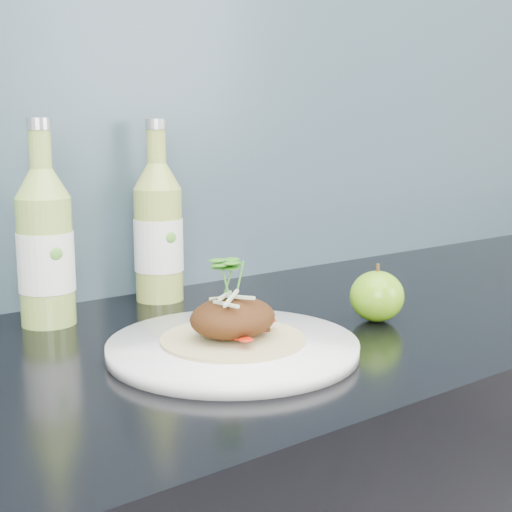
{
  "coord_description": "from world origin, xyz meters",
  "views": [
    {
      "loc": [
        -0.49,
        0.97,
        1.16
      ],
      "look_at": [
        0.06,
        1.69,
        1.0
      ],
      "focal_mm": 50.0,
      "sensor_mm": 36.0,
      "label": 1
    }
  ],
  "objects_px": {
    "cider_bottle_right": "(158,233)",
    "dinner_plate": "(233,347)",
    "green_apple": "(377,296)",
    "cider_bottle_left": "(45,248)"
  },
  "relations": [
    {
      "from": "dinner_plate",
      "to": "cider_bottle_left",
      "type": "relative_size",
      "value": 1.38
    },
    {
      "from": "green_apple",
      "to": "cider_bottle_left",
      "type": "xyz_separation_m",
      "value": [
        -0.36,
        0.26,
        0.07
      ]
    },
    {
      "from": "cider_bottle_left",
      "to": "cider_bottle_right",
      "type": "height_order",
      "value": "same"
    },
    {
      "from": "green_apple",
      "to": "cider_bottle_right",
      "type": "xyz_separation_m",
      "value": [
        -0.17,
        0.29,
        0.07
      ]
    },
    {
      "from": "cider_bottle_right",
      "to": "dinner_plate",
      "type": "bearing_deg",
      "value": -112.16
    },
    {
      "from": "green_apple",
      "to": "cider_bottle_right",
      "type": "distance_m",
      "value": 0.35
    },
    {
      "from": "dinner_plate",
      "to": "cider_bottle_right",
      "type": "xyz_separation_m",
      "value": [
        0.07,
        0.29,
        0.1
      ]
    },
    {
      "from": "cider_bottle_left",
      "to": "cider_bottle_right",
      "type": "bearing_deg",
      "value": -3.75
    },
    {
      "from": "cider_bottle_left",
      "to": "cider_bottle_right",
      "type": "distance_m",
      "value": 0.19
    },
    {
      "from": "dinner_plate",
      "to": "cider_bottle_right",
      "type": "relative_size",
      "value": 1.38
    }
  ]
}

